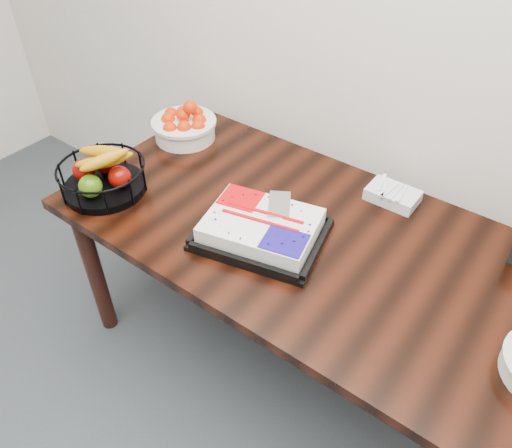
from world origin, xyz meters
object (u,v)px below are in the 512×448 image
Objects in this scene: cake_tray at (262,228)px; fruit_basket at (102,175)px; table at (309,251)px; tangerine_bowl at (184,122)px.

fruit_basket reaches higher than cake_tray.
table is at bearing 19.27° from fruit_basket.
fruit_basket is (-0.75, -0.26, 0.16)m from table.
fruit_basket is at bearing -167.01° from cake_tray.
fruit_basket is (0.02, -0.46, -0.00)m from tangerine_bowl.
tangerine_bowl is 0.46m from fruit_basket.
tangerine_bowl reaches higher than cake_tray.
cake_tray is 0.65m from fruit_basket.
fruit_basket is at bearing -87.39° from tangerine_bowl.
tangerine_bowl is at bearing 165.52° from table.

